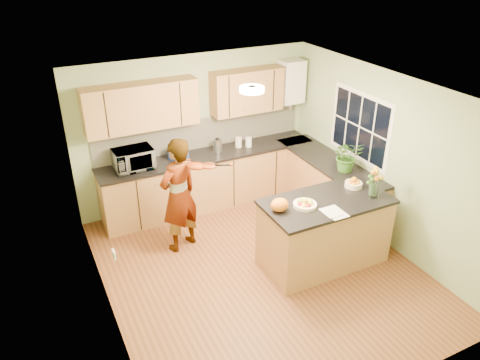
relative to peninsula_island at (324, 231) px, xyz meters
name	(u,v)px	position (x,y,z in m)	size (l,w,h in m)	color
floor	(260,269)	(-0.87, 0.22, -0.49)	(4.50, 4.50, 0.00)	brown
ceiling	(264,93)	(-0.87, 0.22, 2.01)	(4.00, 4.50, 0.02)	silver
wall_back	(196,131)	(-0.87, 2.47, 0.76)	(4.00, 0.02, 2.50)	#95AD7B
wall_front	(386,300)	(-0.87, -2.03, 0.76)	(4.00, 0.02, 2.50)	#95AD7B
wall_left	(100,229)	(-2.87, 0.22, 0.76)	(0.02, 4.50, 2.50)	#95AD7B
wall_right	(385,160)	(1.13, 0.22, 0.76)	(0.02, 4.50, 2.50)	#95AD7B
back_counter	(210,179)	(-0.77, 2.17, -0.02)	(3.64, 0.62, 0.94)	#A36D41
right_counter	(327,187)	(0.83, 1.07, -0.02)	(0.62, 2.24, 0.94)	#A36D41
splashback	(202,133)	(-0.77, 2.45, 0.71)	(3.60, 0.02, 0.52)	beige
upper_cabinets	(187,100)	(-1.04, 2.30, 1.36)	(3.20, 0.34, 0.70)	#A36D41
boiler	(291,82)	(0.83, 2.31, 1.40)	(0.40, 0.30, 0.86)	white
window_right	(360,127)	(1.12, 0.82, 1.06)	(0.01, 1.30, 1.05)	white
light_switch	(114,254)	(-2.85, -0.38, 0.81)	(0.02, 0.09, 0.09)	white
ceiling_lamp	(252,89)	(-0.87, 0.52, 1.97)	(0.30, 0.30, 0.07)	#FFEABF
peninsula_island	(324,231)	(0.00, 0.00, 0.00)	(1.72, 0.88, 0.99)	#A36D41
fruit_dish	(305,203)	(-0.35, 0.00, 0.54)	(0.30, 0.30, 0.11)	#F5E4C4
orange_bowl	(354,183)	(0.55, 0.15, 0.55)	(0.24, 0.24, 0.14)	#F5E4C4
flower_vase	(375,175)	(0.60, -0.18, 0.81)	(0.26, 0.26, 0.49)	silver
orange_bag	(280,205)	(-0.70, 0.05, 0.58)	(0.23, 0.20, 0.18)	orange
papers	(335,212)	(-0.10, -0.30, 0.50)	(0.23, 0.32, 0.01)	silver
violinist	(179,195)	(-1.64, 1.21, 0.36)	(0.62, 0.41, 1.71)	tan
violin	(196,166)	(-1.44, 0.99, 0.88)	(0.64, 0.26, 0.13)	#531A05
microwave	(133,159)	(-2.00, 2.16, 0.61)	(0.58, 0.39, 0.32)	white
blue_box	(178,153)	(-1.28, 2.20, 0.55)	(0.27, 0.20, 0.22)	navy
kettle	(218,145)	(-0.61, 2.19, 0.56)	(0.15, 0.15, 0.28)	#B3B3B8
jar_cream	(238,142)	(-0.22, 2.20, 0.53)	(0.11, 0.11, 0.17)	#F5E4C4
jar_white	(249,142)	(-0.06, 2.14, 0.53)	(0.10, 0.10, 0.16)	white
potted_plant	(347,156)	(0.83, 0.67, 0.69)	(0.44, 0.38, 0.49)	#376A23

